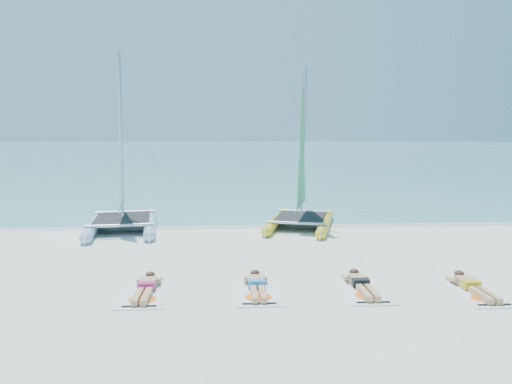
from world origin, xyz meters
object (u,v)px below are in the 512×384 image
catamaran_yellow (303,174)px  sunbather_c (361,283)px  towel_c (363,291)px  sunbather_a (146,287)px  catamaran_blue (121,174)px  towel_d (476,293)px  sunbather_b (257,285)px  towel_b (257,292)px  sunbather_d (472,285)px  towel_a (145,294)px

catamaran_yellow → sunbather_c: (0.18, -7.49, -1.79)m
catamaran_yellow → towel_c: (0.18, -7.68, -1.90)m
catamaran_yellow → sunbather_c: size_ratio=3.50×
sunbather_a → sunbather_c: 4.76m
catamaran_blue → towel_d: bearing=-47.2°
catamaran_blue → catamaran_yellow: size_ratio=1.08×
sunbather_a → sunbather_c: (4.76, -0.06, 0.00)m
sunbather_b → towel_b: bearing=-90.0°
catamaran_yellow → towel_c: size_ratio=3.27×
catamaran_blue → towel_d: catamaran_blue is taller
towel_c → sunbather_c: (0.00, 0.19, 0.11)m
sunbather_b → sunbather_d: same height
sunbather_a → sunbather_b: 2.43m
towel_a → sunbather_d: size_ratio=1.07×
towel_d → catamaran_yellow: bearing=108.0°
towel_a → sunbather_a: (0.00, 0.19, 0.11)m
towel_a → sunbather_b: 2.44m
catamaran_blue → towel_a: 7.70m
sunbather_d → sunbather_c: bearing=173.1°
catamaran_blue → catamaran_yellow: (6.49, 0.43, -0.05)m
catamaran_yellow → sunbather_d: 8.39m
sunbather_b → towel_c: 2.35m
sunbather_c → sunbather_d: same height
towel_c → catamaran_yellow: bearing=91.3°
sunbather_c → towel_d: sunbather_c is taller
sunbather_d → sunbather_a: bearing=177.2°
sunbather_a → sunbather_c: size_ratio=1.00×
catamaran_blue → towel_c: catamaran_blue is taller
catamaran_blue → sunbather_d: (9.08, -7.36, -1.84)m
towel_a → sunbather_c: 4.77m
towel_b → sunbather_b: bearing=90.0°
sunbather_b → towel_c: (2.34, -0.26, -0.11)m
towel_d → sunbather_d: bearing=90.0°
towel_c → sunbather_c: sunbather_c is taller
towel_d → sunbather_d: (0.00, 0.19, 0.11)m
towel_a → towel_b: same height
sunbather_d → catamaran_blue: bearing=141.0°
sunbather_a → sunbather_d: size_ratio=1.00×
catamaran_yellow → sunbather_b: size_ratio=3.50×
catamaran_blue → sunbather_a: bearing=-82.2°
catamaran_yellow → towel_a: size_ratio=3.27×
towel_a → sunbather_b: (2.43, 0.20, 0.11)m
catamaran_yellow → sunbather_a: bearing=-106.0°
towel_d → sunbather_d: size_ratio=1.07×
sunbather_b → towel_d: 4.78m
sunbather_a → sunbather_d: (7.17, -0.35, 0.00)m
sunbather_b → sunbather_d: bearing=-4.3°
sunbather_a → sunbather_c: bearing=-0.7°
towel_b → sunbather_b: 0.22m
towel_a → sunbather_c: bearing=1.6°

